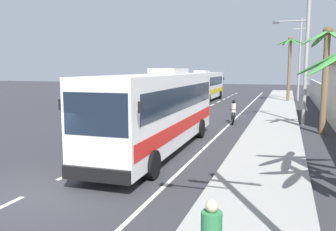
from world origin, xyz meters
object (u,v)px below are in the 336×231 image
palm_third (326,62)px  palm_fourth (290,59)px  utility_pole_mid (306,49)px  utility_pole_far (300,59)px  coach_bus_far_lane (204,85)px  motorcycle_beside_bus (233,114)px  coach_bus_foreground (160,108)px

palm_third → palm_fourth: palm_fourth is taller
utility_pole_mid → palm_third: size_ratio=1.56×
palm_fourth → palm_third: bearing=-84.7°
utility_pole_mid → palm_fourth: size_ratio=1.31×
utility_pole_far → utility_pole_mid: bearing=-90.6°
coach_bus_far_lane → motorcycle_beside_bus: bearing=-70.3°
utility_pole_mid → utility_pole_far: size_ratio=1.01×
palm_third → utility_pole_far: bearing=92.0°
coach_bus_foreground → utility_pole_far: 30.77m
coach_bus_foreground → coach_bus_far_lane: bearing=98.2°
utility_pole_mid → palm_fourth: utility_pole_mid is taller
coach_bus_foreground → utility_pole_mid: 12.68m
coach_bus_foreground → utility_pole_mid: size_ratio=1.25×
palm_third → palm_fourth: 20.96m
coach_bus_far_lane → palm_third: palm_third is taller
palm_third → coach_bus_far_lane: bearing=121.3°
palm_fourth → coach_bus_far_lane: bearing=-168.1°
coach_bus_foreground → motorcycle_beside_bus: (2.12, 9.47, -1.35)m
utility_pole_mid → coach_bus_foreground: bearing=-123.3°
utility_pole_far → coach_bus_far_lane: bearing=-159.4°
motorcycle_beside_bus → palm_fourth: size_ratio=0.26×
coach_bus_foreground → motorcycle_beside_bus: coach_bus_foreground is taller
utility_pole_mid → palm_third: 3.59m
utility_pole_far → palm_fourth: size_ratio=1.30×
coach_bus_far_lane → palm_fourth: 10.25m
motorcycle_beside_bus → palm_fourth: bearing=78.6°
utility_pole_mid → palm_third: utility_pole_mid is taller
motorcycle_beside_bus → utility_pole_mid: (4.62, 0.78, 4.53)m
coach_bus_far_lane → coach_bus_foreground: bearing=-81.8°
utility_pole_mid → coach_bus_far_lane: bearing=124.0°
utility_pole_far → palm_fourth: bearing=-119.4°
coach_bus_far_lane → motorcycle_beside_bus: coach_bus_far_lane is taller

